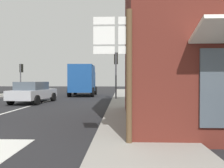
{
  "coord_description": "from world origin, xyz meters",
  "views": [
    {
      "loc": [
        5.54,
        -5.64,
        1.58
      ],
      "look_at": [
        4.83,
        12.19,
        1.27
      ],
      "focal_mm": 35.55,
      "sensor_mm": 36.0,
      "label": 1
    }
  ],
  "objects": [
    {
      "name": "sidewalk_right",
      "position": [
        6.12,
        8.0,
        0.07
      ],
      "size": [
        2.52,
        44.0,
        0.14
      ],
      "primitive_type": "cube",
      "color": "gray",
      "rests_on": "ground"
    },
    {
      "name": "traffic_light_far_left",
      "position": [
        -5.16,
        17.74,
        2.46
      ],
      "size": [
        0.3,
        0.49,
        3.32
      ],
      "color": "#47474C",
      "rests_on": "ground"
    },
    {
      "name": "sedan_far",
      "position": [
        -0.54,
        9.46,
        0.76
      ],
      "size": [
        2.25,
        4.34,
        1.47
      ],
      "color": "#B7BABF",
      "rests_on": "ground"
    },
    {
      "name": "ground_plane",
      "position": [
        0.0,
        10.0,
        0.0
      ],
      "size": [
        80.0,
        80.0,
        0.0
      ],
      "primitive_type": "plane",
      "color": "#232326"
    },
    {
      "name": "delivery_truck",
      "position": [
        1.73,
        16.55,
        1.65
      ],
      "size": [
        2.64,
        5.08,
        3.05
      ],
      "color": "#19478C",
      "rests_on": "ground"
    },
    {
      "name": "lane_centre_stripe",
      "position": [
        0.0,
        6.0,
        0.01
      ],
      "size": [
        0.16,
        12.0,
        0.01
      ],
      "primitive_type": "cube",
      "color": "silver",
      "rests_on": "ground"
    },
    {
      "name": "route_sign_post",
      "position": [
        5.73,
        -0.52,
        2.0
      ],
      "size": [
        1.66,
        0.14,
        3.2
      ],
      "color": "brown",
      "rests_on": "ground"
    },
    {
      "name": "traffic_light_near_right",
      "position": [
        5.16,
        11.82,
        2.77
      ],
      "size": [
        0.3,
        0.49,
        3.75
      ],
      "color": "#47474C",
      "rests_on": "ground"
    }
  ]
}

